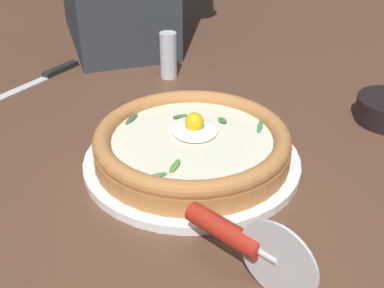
% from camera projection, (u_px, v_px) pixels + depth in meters
% --- Properties ---
extents(ground_plane, '(2.40, 2.40, 0.03)m').
position_uv_depth(ground_plane, '(194.00, 165.00, 0.69)').
color(ground_plane, brown).
rests_on(ground_plane, ground).
extents(pizza_plate, '(0.30, 0.30, 0.01)m').
position_uv_depth(pizza_plate, '(192.00, 160.00, 0.66)').
color(pizza_plate, white).
rests_on(pizza_plate, ground).
extents(pizza, '(0.27, 0.27, 0.06)m').
position_uv_depth(pizza, '(192.00, 142.00, 0.65)').
color(pizza, '#BA763D').
rests_on(pizza, pizza_plate).
extents(pizza_cutter, '(0.13, 0.10, 0.09)m').
position_uv_depth(pizza_cutter, '(242.00, 240.00, 0.47)').
color(pizza_cutter, silver).
rests_on(pizza_cutter, ground).
extents(table_knife, '(0.19, 0.17, 0.01)m').
position_uv_depth(table_knife, '(45.00, 76.00, 0.92)').
color(table_knife, silver).
rests_on(table_knife, ground).
extents(pepper_shaker, '(0.03, 0.03, 0.09)m').
position_uv_depth(pepper_shaker, '(168.00, 55.00, 0.90)').
color(pepper_shaker, silver).
rests_on(pepper_shaker, ground).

